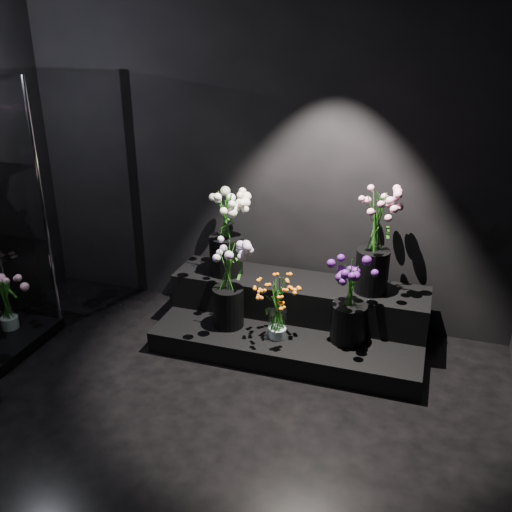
% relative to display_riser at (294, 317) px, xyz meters
% --- Properties ---
extents(floor, '(4.00, 4.00, 0.00)m').
position_rel_display_riser_xyz_m(floor, '(-0.38, -1.60, -0.18)').
color(floor, black).
rests_on(floor, ground).
extents(wall_back, '(4.00, 0.00, 4.00)m').
position_rel_display_riser_xyz_m(wall_back, '(-0.38, 0.40, 1.22)').
color(wall_back, black).
rests_on(wall_back, floor).
extents(display_riser, '(1.99, 0.89, 0.44)m').
position_rel_display_riser_xyz_m(display_riser, '(0.00, 0.00, 0.00)').
color(display_riser, black).
rests_on(display_riser, floor).
extents(bouquet_orange_bells, '(0.31, 0.31, 0.48)m').
position_rel_display_riser_xyz_m(bouquet_orange_bells, '(-0.05, -0.29, 0.23)').
color(bouquet_orange_bells, white).
rests_on(bouquet_orange_bells, display_riser).
extents(bouquet_lilac, '(0.37, 0.37, 0.68)m').
position_rel_display_riser_xyz_m(bouquet_lilac, '(-0.46, -0.24, 0.38)').
color(bouquet_lilac, black).
rests_on(bouquet_lilac, display_riser).
extents(bouquet_purple, '(0.38, 0.38, 0.62)m').
position_rel_display_riser_xyz_m(bouquet_purple, '(0.44, -0.18, 0.32)').
color(bouquet_purple, black).
rests_on(bouquet_purple, display_riser).
extents(bouquet_cream_roses, '(0.38, 0.38, 0.68)m').
position_rel_display_riser_xyz_m(bouquet_cream_roses, '(-0.59, 0.09, 0.64)').
color(bouquet_cream_roses, black).
rests_on(bouquet_cream_roses, display_riser).
extents(bouquet_pink_roses, '(0.42, 0.42, 0.77)m').
position_rel_display_riser_xyz_m(bouquet_pink_roses, '(0.55, 0.12, 0.69)').
color(bouquet_pink_roses, black).
rests_on(bouquet_pink_roses, display_riser).
extents(bouquet_case_base_pink, '(0.41, 0.41, 0.44)m').
position_rel_display_riser_xyz_m(bouquet_case_base_pink, '(-2.12, -0.69, 0.15)').
color(bouquet_case_base_pink, white).
rests_on(bouquet_case_base_pink, display_case).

